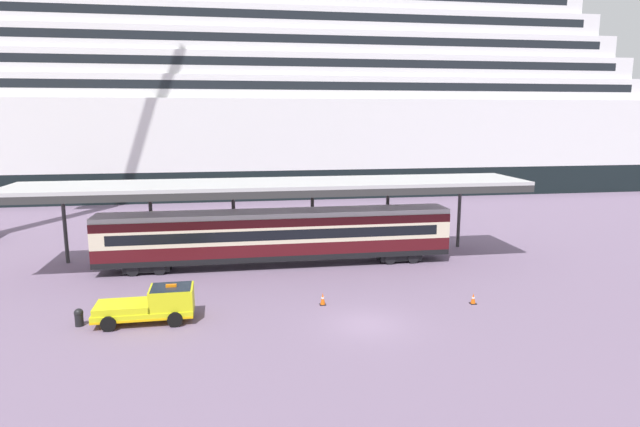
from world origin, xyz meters
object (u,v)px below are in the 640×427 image
(cruise_ship, at_px, (191,95))
(traffic_cone_mid, at_px, (323,299))
(train_carriage, at_px, (277,235))
(service_truck, at_px, (154,304))
(quay_bollard, at_px, (79,317))
(traffic_cone_near, at_px, (473,299))

(cruise_ship, bearing_deg, traffic_cone_mid, -78.33)
(traffic_cone_mid, bearing_deg, train_carriage, 102.13)
(train_carriage, distance_m, service_truck, 12.47)
(service_truck, bearing_deg, train_carriage, 52.87)
(traffic_cone_mid, height_order, quay_bollard, quay_bollard)
(train_carriage, xyz_separation_m, quay_bollard, (-11.34, -9.92, -1.80))
(train_carriage, bearing_deg, service_truck, -127.13)
(service_truck, relative_size, traffic_cone_mid, 6.98)
(traffic_cone_mid, bearing_deg, traffic_cone_near, -8.22)
(service_truck, distance_m, quay_bollard, 3.89)
(service_truck, xyz_separation_m, traffic_cone_near, (18.19, -0.25, -0.67))
(cruise_ship, height_order, quay_bollard, cruise_ship)
(cruise_ship, bearing_deg, train_carriage, -78.43)
(train_carriage, bearing_deg, traffic_cone_mid, -77.87)
(train_carriage, bearing_deg, quay_bollard, -138.83)
(cruise_ship, height_order, service_truck, cruise_ship)
(quay_bollard, bearing_deg, cruise_ship, 87.10)
(service_truck, relative_size, traffic_cone_near, 8.06)
(cruise_ship, distance_m, service_truck, 53.89)
(traffic_cone_near, bearing_deg, service_truck, 179.22)
(train_carriage, bearing_deg, traffic_cone_near, -43.43)
(quay_bollard, bearing_deg, traffic_cone_near, -0.57)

